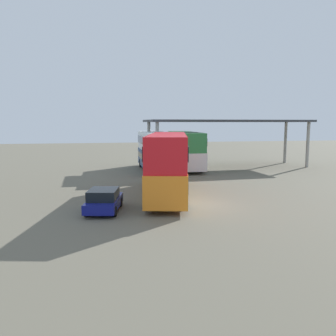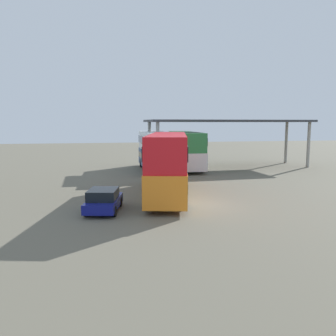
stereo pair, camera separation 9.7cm
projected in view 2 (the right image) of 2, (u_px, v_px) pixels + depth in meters
The scene contains 6 objects.
ground_plane at pixel (196, 205), 21.64m from camera, with size 140.00×140.00×0.00m, color #645F4F.
double_decker_main at pixel (168, 162), 24.06m from camera, with size 4.90×11.56×4.39m.
parked_hatchback at pixel (104, 200), 19.97m from camera, with size 2.42×3.94×1.35m.
double_decker_near_canopy at pixel (154, 150), 36.94m from camera, with size 2.62×10.44×4.19m.
double_decker_mid_row at pixel (186, 149), 38.54m from camera, with size 3.08×10.56×4.15m.
depot_canopy at pixel (229, 123), 39.48m from camera, with size 19.46×6.79×5.51m.
Camera 2 is at (-5.69, -20.44, 5.16)m, focal length 36.53 mm.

